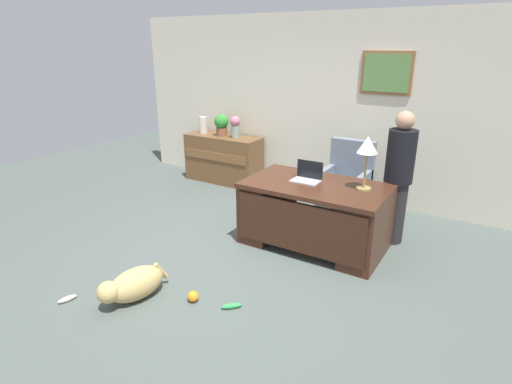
{
  "coord_description": "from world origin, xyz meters",
  "views": [
    {
      "loc": [
        2.3,
        -3.25,
        2.27
      ],
      "look_at": [
        0.11,
        0.3,
        0.75
      ],
      "focal_mm": 28.76,
      "sensor_mm": 36.0,
      "label": 1
    }
  ],
  "objects_px": {
    "desk": "(314,213)",
    "dog_toy_bone": "(67,299)",
    "desk_lamp": "(367,148)",
    "person_standing": "(398,178)",
    "credenza": "(223,159)",
    "dog_lying": "(133,285)",
    "laptop": "(307,176)",
    "vase_with_flowers": "(235,125)",
    "dog_toy_plush": "(231,306)",
    "vase_empty": "(203,125)",
    "dog_toy_ball": "(193,296)",
    "potted_plant": "(221,124)",
    "armchair": "(346,184)"
  },
  "relations": [
    {
      "from": "dog_lying",
      "to": "potted_plant",
      "type": "xyz_separation_m",
      "value": [
        -1.37,
        3.31,
        0.84
      ]
    },
    {
      "from": "dog_toy_ball",
      "to": "dog_toy_bone",
      "type": "distance_m",
      "value": 1.18
    },
    {
      "from": "desk",
      "to": "armchair",
      "type": "relative_size",
      "value": 1.53
    },
    {
      "from": "armchair",
      "to": "potted_plant",
      "type": "bearing_deg",
      "value": 170.92
    },
    {
      "from": "credenza",
      "to": "person_standing",
      "type": "xyz_separation_m",
      "value": [
        3.08,
        -0.8,
        0.41
      ]
    },
    {
      "from": "laptop",
      "to": "desk_lamp",
      "type": "bearing_deg",
      "value": 3.25
    },
    {
      "from": "desk",
      "to": "person_standing",
      "type": "bearing_deg",
      "value": 39.06
    },
    {
      "from": "desk_lamp",
      "to": "dog_lying",
      "type": "bearing_deg",
      "value": -126.58
    },
    {
      "from": "credenza",
      "to": "dog_lying",
      "type": "xyz_separation_m",
      "value": [
        1.34,
        -3.31,
        -0.24
      ]
    },
    {
      "from": "desk",
      "to": "potted_plant",
      "type": "relative_size",
      "value": 4.48
    },
    {
      "from": "dog_toy_ball",
      "to": "armchair",
      "type": "bearing_deg",
      "value": 79.62
    },
    {
      "from": "vase_empty",
      "to": "desk_lamp",
      "type": "bearing_deg",
      "value": -21.8
    },
    {
      "from": "desk",
      "to": "dog_toy_plush",
      "type": "xyz_separation_m",
      "value": [
        -0.11,
        -1.53,
        -0.39
      ]
    },
    {
      "from": "person_standing",
      "to": "dog_lying",
      "type": "relative_size",
      "value": 2.19
    },
    {
      "from": "desk",
      "to": "desk_lamp",
      "type": "bearing_deg",
      "value": 13.36
    },
    {
      "from": "desk",
      "to": "vase_empty",
      "type": "relative_size",
      "value": 5.66
    },
    {
      "from": "person_standing",
      "to": "vase_with_flowers",
      "type": "bearing_deg",
      "value": 164.14
    },
    {
      "from": "vase_empty",
      "to": "person_standing",
      "type": "bearing_deg",
      "value": -12.94
    },
    {
      "from": "vase_with_flowers",
      "to": "dog_toy_bone",
      "type": "bearing_deg",
      "value": -80.91
    },
    {
      "from": "laptop",
      "to": "armchair",
      "type": "bearing_deg",
      "value": 81.1
    },
    {
      "from": "desk",
      "to": "dog_toy_ball",
      "type": "distance_m",
      "value": 1.73
    },
    {
      "from": "desk",
      "to": "dog_toy_bone",
      "type": "relative_size",
      "value": 9.22
    },
    {
      "from": "credenza",
      "to": "laptop",
      "type": "height_order",
      "value": "laptop"
    },
    {
      "from": "dog_lying",
      "to": "dog_toy_bone",
      "type": "bearing_deg",
      "value": -145.01
    },
    {
      "from": "dog_toy_ball",
      "to": "dog_toy_bone",
      "type": "bearing_deg",
      "value": -148.4
    },
    {
      "from": "credenza",
      "to": "person_standing",
      "type": "distance_m",
      "value": 3.21
    },
    {
      "from": "dog_lying",
      "to": "dog_toy_ball",
      "type": "distance_m",
      "value": 0.57
    },
    {
      "from": "armchair",
      "to": "desk_lamp",
      "type": "bearing_deg",
      "value": -61.37
    },
    {
      "from": "person_standing",
      "to": "vase_empty",
      "type": "relative_size",
      "value": 5.52
    },
    {
      "from": "person_standing",
      "to": "dog_toy_bone",
      "type": "bearing_deg",
      "value": -128.1
    },
    {
      "from": "credenza",
      "to": "dog_lying",
      "type": "height_order",
      "value": "credenza"
    },
    {
      "from": "dog_toy_bone",
      "to": "dog_toy_plush",
      "type": "relative_size",
      "value": 0.91
    },
    {
      "from": "armchair",
      "to": "dog_toy_bone",
      "type": "bearing_deg",
      "value": -114.4
    },
    {
      "from": "credenza",
      "to": "armchair",
      "type": "bearing_deg",
      "value": -9.13
    },
    {
      "from": "desk",
      "to": "vase_empty",
      "type": "bearing_deg",
      "value": 152.5
    },
    {
      "from": "potted_plant",
      "to": "dog_lying",
      "type": "bearing_deg",
      "value": -67.57
    },
    {
      "from": "person_standing",
      "to": "desk_lamp",
      "type": "distance_m",
      "value": 0.7
    },
    {
      "from": "person_standing",
      "to": "potted_plant",
      "type": "bearing_deg",
      "value": 165.48
    },
    {
      "from": "person_standing",
      "to": "dog_toy_bone",
      "type": "xyz_separation_m",
      "value": [
        -2.24,
        -2.86,
        -0.78
      ]
    },
    {
      "from": "dog_toy_ball",
      "to": "laptop",
      "type": "bearing_deg",
      "value": 78.79
    },
    {
      "from": "credenza",
      "to": "vase_empty",
      "type": "height_order",
      "value": "vase_empty"
    },
    {
      "from": "dog_lying",
      "to": "laptop",
      "type": "height_order",
      "value": "laptop"
    },
    {
      "from": "person_standing",
      "to": "dog_lying",
      "type": "height_order",
      "value": "person_standing"
    },
    {
      "from": "person_standing",
      "to": "dog_toy_ball",
      "type": "height_order",
      "value": "person_standing"
    },
    {
      "from": "potted_plant",
      "to": "dog_toy_plush",
      "type": "xyz_separation_m",
      "value": [
        2.23,
        -2.95,
        -0.97
      ]
    },
    {
      "from": "potted_plant",
      "to": "dog_toy_bone",
      "type": "distance_m",
      "value": 3.89
    },
    {
      "from": "desk",
      "to": "laptop",
      "type": "height_order",
      "value": "laptop"
    },
    {
      "from": "laptop",
      "to": "credenza",
      "type": "bearing_deg",
      "value": 148.49
    },
    {
      "from": "potted_plant",
      "to": "dog_toy_plush",
      "type": "distance_m",
      "value": 3.82
    },
    {
      "from": "desk",
      "to": "dog_toy_ball",
      "type": "xyz_separation_m",
      "value": [
        -0.48,
        -1.62,
        -0.36
      ]
    }
  ]
}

